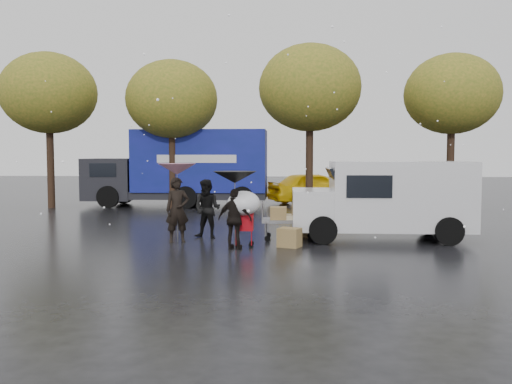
# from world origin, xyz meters

# --- Properties ---
(ground) EXTENTS (90.00, 90.00, 0.00)m
(ground) POSITION_xyz_m (0.00, 0.00, 0.00)
(ground) COLOR black
(ground) RESTS_ON ground
(person_pink) EXTENTS (0.76, 0.63, 1.77)m
(person_pink) POSITION_xyz_m (-1.44, 0.93, 0.89)
(person_pink) COLOR black
(person_pink) RESTS_ON ground
(person_middle) EXTENTS (0.96, 0.83, 1.68)m
(person_middle) POSITION_xyz_m (-0.74, 1.72, 0.84)
(person_middle) COLOR black
(person_middle) RESTS_ON ground
(person_black) EXTENTS (0.96, 0.58, 1.53)m
(person_black) POSITION_xyz_m (0.22, -0.04, 0.77)
(person_black) COLOR black
(person_black) RESTS_ON ground
(umbrella_pink) EXTENTS (1.03, 1.03, 2.15)m
(umbrella_pink) POSITION_xyz_m (-1.44, 0.93, 2.00)
(umbrella_pink) COLOR #4C4C4C
(umbrella_pink) RESTS_ON ground
(umbrella_black) EXTENTS (1.10, 1.10, 1.97)m
(umbrella_black) POSITION_xyz_m (0.22, -0.04, 1.82)
(umbrella_black) COLOR #4C4C4C
(umbrella_black) RESTS_ON ground
(vendor_cart) EXTENTS (1.52, 0.80, 1.27)m
(vendor_cart) POSITION_xyz_m (1.68, 1.50, 0.73)
(vendor_cart) COLOR slate
(vendor_cart) RESTS_ON ground
(shopping_cart) EXTENTS (0.84, 0.84, 1.46)m
(shopping_cart) POSITION_xyz_m (0.43, 0.24, 1.06)
(shopping_cart) COLOR #AA0913
(shopping_cart) RESTS_ON ground
(white_van) EXTENTS (4.91, 2.18, 2.20)m
(white_van) POSITION_xyz_m (4.31, 1.79, 1.16)
(white_van) COLOR silver
(white_van) RESTS_ON ground
(blue_truck) EXTENTS (8.30, 2.60, 3.50)m
(blue_truck) POSITION_xyz_m (-3.26, 11.18, 1.76)
(blue_truck) COLOR navy
(blue_truck) RESTS_ON ground
(box_ground_near) EXTENTS (0.67, 0.61, 0.49)m
(box_ground_near) POSITION_xyz_m (1.61, 0.35, 0.25)
(box_ground_near) COLOR olive
(box_ground_near) RESTS_ON ground
(box_ground_far) EXTENTS (0.44, 0.34, 0.34)m
(box_ground_far) POSITION_xyz_m (2.09, 2.17, 0.17)
(box_ground_far) COLOR olive
(box_ground_far) RESTS_ON ground
(yellow_taxi) EXTENTS (4.89, 3.53, 1.55)m
(yellow_taxi) POSITION_xyz_m (2.86, 12.76, 0.77)
(yellow_taxi) COLOR yellow
(yellow_taxi) RESTS_ON ground
(tree_row) EXTENTS (21.60, 4.40, 7.12)m
(tree_row) POSITION_xyz_m (-0.47, 10.00, 5.02)
(tree_row) COLOR black
(tree_row) RESTS_ON ground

